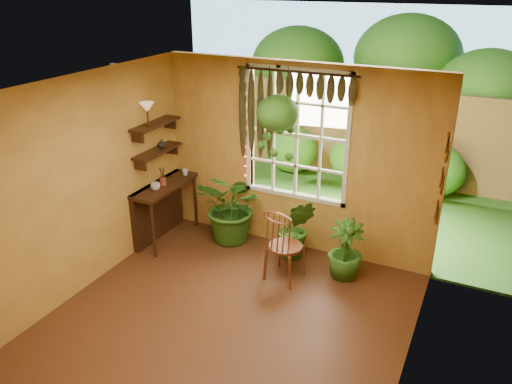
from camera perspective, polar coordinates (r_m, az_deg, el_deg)
floor at (r=5.90m, az=-4.35°, el=-15.67°), size 4.50×4.50×0.00m
ceiling at (r=4.69m, az=-5.36°, el=10.83°), size 4.50×4.50×0.00m
wall_back at (r=7.02m, az=4.52°, el=3.69°), size 4.00×0.00×4.00m
wall_left at (r=6.33m, az=-20.61°, el=-0.07°), size 0.00×4.50×4.50m
wall_right at (r=4.59m, az=17.55°, el=-8.84°), size 0.00×4.50×4.50m
window at (r=6.94m, az=4.71°, el=6.49°), size 1.52×0.10×1.86m
valance_vine at (r=6.71m, az=3.80°, el=11.04°), size 1.70×0.12×1.10m
string_lights at (r=7.14m, az=-1.27°, el=7.48°), size 0.03×0.03×1.54m
wall_plates at (r=6.11m, az=20.41°, el=1.17°), size 0.04×0.32×1.10m
counter_ledge at (r=7.67m, az=-10.89°, el=-1.34°), size 0.40×1.20×0.90m
shelf_lower at (r=7.34m, az=-11.18°, el=4.62°), size 0.25×0.90×0.04m
shelf_upper at (r=7.22m, az=-11.43°, el=7.63°), size 0.25×0.90×0.04m
backyard at (r=11.26m, az=14.57°, el=10.29°), size 14.00×10.00×12.00m
windsor_chair at (r=6.60m, az=3.19°, el=-7.30°), size 0.51×0.53×1.20m
potted_plant_left at (r=7.40m, az=-2.57°, el=-1.71°), size 1.12×1.00×1.14m
potted_plant_mid at (r=7.01m, az=4.61°, el=-4.23°), size 0.60×0.53×0.93m
potted_plant_right at (r=6.70m, az=10.17°, el=-6.52°), size 0.60×0.60×0.82m
hanging_basket at (r=6.57m, az=2.46°, el=8.30°), size 0.56×0.56×1.24m
cup_a at (r=7.26m, az=-11.43°, el=0.63°), size 0.17×0.17×0.11m
cup_b at (r=7.74m, az=-8.09°, el=2.26°), size 0.13×0.13×0.09m
brush_jar at (r=7.40m, az=-10.63°, el=1.80°), size 0.09×0.09×0.34m
shelf_vase at (r=7.39m, az=-10.71°, el=5.48°), size 0.14×0.14×0.13m
tiffany_lamp at (r=7.02m, az=-12.34°, el=9.27°), size 0.20×0.20×0.33m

